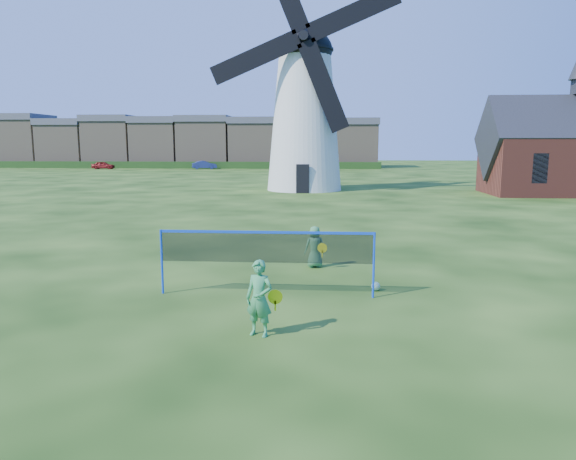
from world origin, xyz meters
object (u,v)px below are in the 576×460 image
(car_left, at_px, (103,165))
(car_right, at_px, (204,165))
(chapel, at_px, (575,153))
(play_ball, at_px, (376,286))
(badminton_net, at_px, (266,248))
(player_boy, at_px, (315,247))
(windmill, at_px, (305,111))
(player_girl, at_px, (259,298))

(car_left, relative_size, car_right, 0.90)
(chapel, relative_size, play_ball, 56.60)
(badminton_net, relative_size, play_ball, 22.95)
(chapel, xyz_separation_m, player_boy, (-17.82, -24.03, -2.36))
(badminton_net, bearing_deg, player_boy, 70.40)
(car_left, bearing_deg, badminton_net, -156.43)
(chapel, xyz_separation_m, car_right, (-35.24, 37.17, -2.37))
(windmill, height_order, player_boy, windmill)
(car_right, bearing_deg, badminton_net, -179.27)
(chapel, bearing_deg, badminton_net, -124.94)
(badminton_net, bearing_deg, player_girl, -86.30)
(windmill, height_order, badminton_net, windmill)
(player_boy, distance_m, car_right, 63.64)
(play_ball, distance_m, car_right, 66.38)
(windmill, bearing_deg, car_left, 132.36)
(player_girl, xyz_separation_m, car_right, (-16.52, 66.87, -0.13))
(chapel, relative_size, badminton_net, 2.47)
(car_right, bearing_deg, play_ball, -176.95)
(badminton_net, xyz_separation_m, player_girl, (0.17, -2.65, -0.42))
(play_ball, height_order, car_right, car_right)
(windmill, height_order, play_ball, windmill)
(car_left, height_order, car_right, car_right)
(play_ball, relative_size, car_left, 0.07)
(player_girl, xyz_separation_m, player_boy, (0.90, 5.66, -0.12))
(windmill, relative_size, badminton_net, 3.56)
(car_left, bearing_deg, player_girl, -157.23)
(play_ball, relative_size, car_right, 0.06)
(player_boy, distance_m, play_ball, 2.90)
(player_boy, bearing_deg, badminton_net, 54.15)
(badminton_net, xyz_separation_m, play_ball, (2.62, 0.61, -1.03))
(windmill, distance_m, car_left, 45.79)
(windmill, distance_m, player_girl, 32.54)
(play_ball, bearing_deg, badminton_net, -166.90)
(player_girl, relative_size, play_ball, 6.54)
(player_girl, bearing_deg, chapel, 76.62)
(windmill, xyz_separation_m, badminton_net, (0.35, -29.44, -4.94))
(badminton_net, relative_size, player_boy, 4.18)
(windmill, xyz_separation_m, play_ball, (2.97, -28.83, -5.97))
(badminton_net, relative_size, car_right, 1.41)
(badminton_net, height_order, player_boy, badminton_net)
(chapel, relative_size, car_right, 3.48)
(player_boy, bearing_deg, player_girl, 64.71)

